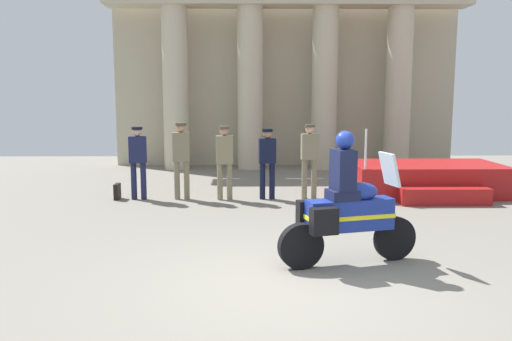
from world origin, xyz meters
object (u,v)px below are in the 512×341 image
(officer_in_row_1, at_px, (181,155))
(officer_in_row_4, at_px, (310,155))
(reviewing_stand, at_px, (426,180))
(officer_in_row_3, at_px, (267,158))
(officer_in_row_0, at_px, (138,157))
(officer_in_row_2, at_px, (224,157))
(motorcycle_with_rider, at_px, (345,210))
(briefcase_on_ground, at_px, (117,191))

(officer_in_row_1, height_order, officer_in_row_4, officer_in_row_1)
(officer_in_row_1, xyz_separation_m, officer_in_row_4, (2.93, 0.03, -0.02))
(reviewing_stand, xyz_separation_m, officer_in_row_3, (-3.86, -0.55, 0.60))
(officer_in_row_0, xyz_separation_m, officer_in_row_4, (3.91, 0.02, 0.03))
(officer_in_row_2, distance_m, motorcycle_with_rider, 5.01)
(officer_in_row_3, bearing_deg, officer_in_row_4, 178.18)
(briefcase_on_ground, bearing_deg, officer_in_row_2, -2.43)
(officer_in_row_3, height_order, briefcase_on_ground, officer_in_row_3)
(officer_in_row_4, relative_size, briefcase_on_ground, 4.77)
(reviewing_stand, xyz_separation_m, motorcycle_with_rider, (-2.95, -5.24, 0.44))
(officer_in_row_2, relative_size, officer_in_row_3, 1.04)
(briefcase_on_ground, bearing_deg, officer_in_row_0, -3.01)
(officer_in_row_0, relative_size, officer_in_row_3, 1.03)
(officer_in_row_0, height_order, officer_in_row_2, officer_in_row_2)
(motorcycle_with_rider, bearing_deg, officer_in_row_3, 86.19)
(officer_in_row_2, height_order, briefcase_on_ground, officer_in_row_2)
(officer_in_row_0, bearing_deg, reviewing_stand, 180.00)
(officer_in_row_3, bearing_deg, officer_in_row_0, -4.87)
(reviewing_stand, height_order, briefcase_on_ground, reviewing_stand)
(motorcycle_with_rider, xyz_separation_m, briefcase_on_ground, (-4.36, 4.74, -0.61))
(officer_in_row_2, bearing_deg, motorcycle_with_rider, 107.67)
(officer_in_row_0, height_order, briefcase_on_ground, officer_in_row_0)
(briefcase_on_ground, bearing_deg, officer_in_row_3, -0.80)
(officer_in_row_0, height_order, officer_in_row_1, officer_in_row_1)
(officer_in_row_2, xyz_separation_m, briefcase_on_ground, (-2.48, 0.11, -0.81))
(officer_in_row_0, relative_size, motorcycle_with_rider, 0.81)
(reviewing_stand, relative_size, officer_in_row_1, 2.01)
(reviewing_stand, relative_size, officer_in_row_3, 2.18)
(reviewing_stand, height_order, officer_in_row_4, officer_in_row_4)
(officer_in_row_3, height_order, officer_in_row_4, officer_in_row_4)
(officer_in_row_0, xyz_separation_m, briefcase_on_ground, (-0.50, 0.03, -0.80))
(officer_in_row_0, distance_m, officer_in_row_2, 1.97)
(officer_in_row_2, height_order, officer_in_row_3, officer_in_row_2)
(officer_in_row_2, bearing_deg, briefcase_on_ground, -6.88)
(officer_in_row_2, relative_size, briefcase_on_ground, 4.68)
(officer_in_row_4, xyz_separation_m, briefcase_on_ground, (-4.42, 0.00, -0.84))
(reviewing_stand, height_order, motorcycle_with_rider, motorcycle_with_rider)
(officer_in_row_3, bearing_deg, officer_in_row_1, -5.00)
(officer_in_row_2, distance_m, officer_in_row_4, 1.94)
(officer_in_row_4, bearing_deg, officer_in_row_3, -1.82)
(motorcycle_with_rider, bearing_deg, briefcase_on_ground, 117.81)
(officer_in_row_4, bearing_deg, motorcycle_with_rider, 84.86)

